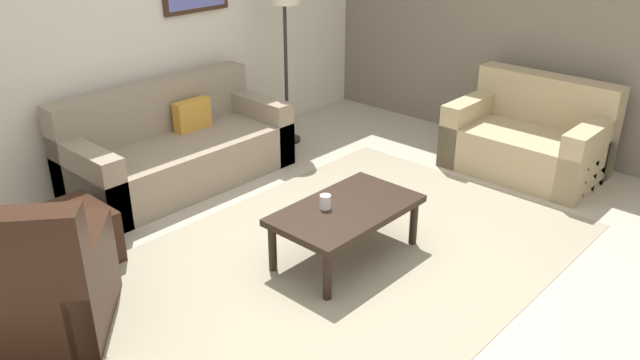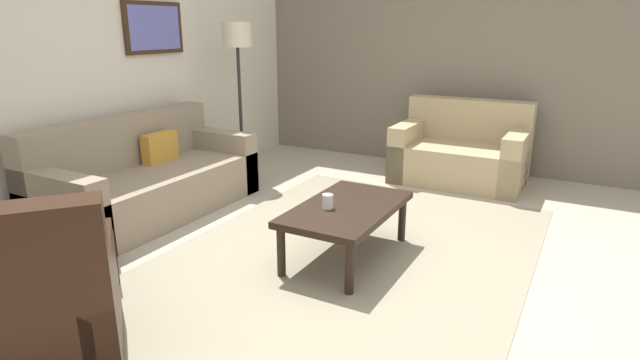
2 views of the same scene
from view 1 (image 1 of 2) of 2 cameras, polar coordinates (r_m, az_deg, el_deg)
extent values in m
plane|color=#B2A893|center=(4.72, 2.43, -6.92)|extent=(8.00, 8.00, 0.00)
cube|color=silver|center=(6.12, -16.78, 13.60)|extent=(6.00, 0.12, 2.80)
cube|color=slate|center=(6.70, 20.04, 14.07)|extent=(0.12, 5.20, 2.80)
cube|color=gray|center=(4.72, 2.43, -6.88)|extent=(3.60, 2.54, 0.01)
cube|color=gray|center=(5.94, -12.41, 1.72)|extent=(2.03, 0.93, 0.42)
cube|color=gray|center=(6.13, -14.50, 4.54)|extent=(2.03, 0.24, 0.88)
cube|color=gray|center=(5.49, -20.22, -0.14)|extent=(0.20, 0.93, 0.62)
cube|color=gray|center=(6.43, -5.89, 4.93)|extent=(0.20, 0.93, 0.62)
cube|color=gold|center=(6.05, -11.46, 5.79)|extent=(0.36, 0.12, 0.28)
cube|color=tan|center=(6.34, 18.02, 2.52)|extent=(0.91, 1.38, 0.42)
cube|color=tan|center=(6.55, 19.57, 5.18)|extent=(0.24, 1.38, 0.88)
cube|color=tan|center=(6.54, 13.53, 4.70)|extent=(0.91, 0.20, 0.62)
cube|color=tan|center=(6.11, 23.06, 1.90)|extent=(0.91, 0.20, 0.62)
cube|color=black|center=(4.27, -23.92, -9.59)|extent=(1.13, 1.13, 0.44)
cube|color=black|center=(3.90, -25.65, -8.92)|extent=(0.74, 0.67, 0.95)
cube|color=black|center=(4.15, -19.84, -8.62)|extent=(0.64, 0.72, 0.60)
cube|color=black|center=(4.90, -21.73, -4.90)|extent=(0.56, 0.56, 0.40)
cylinder|color=black|center=(4.18, 0.67, -8.65)|extent=(0.06, 0.06, 0.36)
cylinder|color=black|center=(4.85, 8.45, -3.85)|extent=(0.06, 0.06, 0.36)
cylinder|color=black|center=(4.49, -4.31, -6.15)|extent=(0.06, 0.06, 0.36)
cylinder|color=black|center=(5.12, 3.67, -1.99)|extent=(0.06, 0.06, 0.36)
cube|color=black|center=(4.54, 2.37, -2.74)|extent=(1.10, 0.64, 0.05)
cylinder|color=white|center=(4.48, 0.48, -1.98)|extent=(0.08, 0.08, 0.10)
cylinder|color=black|center=(6.86, -2.94, 3.70)|extent=(0.28, 0.28, 0.03)
cylinder|color=#262626|center=(6.64, -3.08, 9.42)|extent=(0.04, 0.04, 1.45)
camera|label=2|loc=(1.34, -41.98, -20.04)|focal=28.60mm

